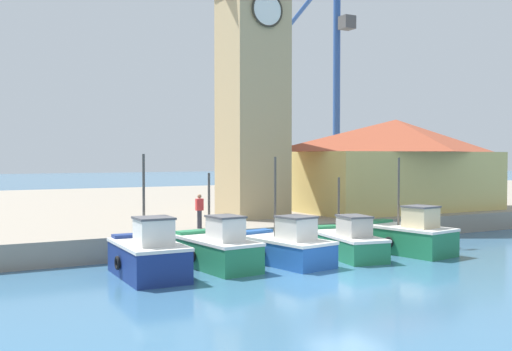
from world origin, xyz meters
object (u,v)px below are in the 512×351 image
(fishing_boat_left_outer, at_px, (216,249))
(warehouse_right, at_px, (396,164))
(dock_worker_near_tower, at_px, (199,211))
(fishing_boat_far_left, at_px, (148,256))
(fishing_boat_center, at_px, (408,236))
(port_crane_near, at_px, (334,116))
(fishing_boat_left_inner, at_px, (285,247))
(clock_tower, at_px, (252,65))
(fishing_boat_mid_left, at_px, (345,242))

(fishing_boat_left_outer, relative_size, warehouse_right, 0.34)
(warehouse_right, distance_m, dock_worker_near_tower, 15.41)
(fishing_boat_far_left, bearing_deg, fishing_boat_center, -1.91)
(dock_worker_near_tower, bearing_deg, fishing_boat_far_left, -130.28)
(fishing_boat_center, xyz_separation_m, dock_worker_near_tower, (-8.16, 5.27, 1.13))
(fishing_boat_left_outer, xyz_separation_m, port_crane_near, (18.17, 17.24, 6.91))
(fishing_boat_left_outer, bearing_deg, warehouse_right, 25.34)
(fishing_boat_left_inner, relative_size, port_crane_near, 0.26)
(clock_tower, bearing_deg, dock_worker_near_tower, -142.61)
(fishing_boat_mid_left, relative_size, clock_tower, 0.29)
(fishing_boat_left_inner, xyz_separation_m, port_crane_near, (15.25, 17.66, 6.96))
(fishing_boat_mid_left, height_order, clock_tower, clock_tower)
(fishing_boat_left_inner, height_order, dock_worker_near_tower, fishing_boat_left_inner)
(fishing_boat_center, bearing_deg, dock_worker_near_tower, 147.17)
(port_crane_near, bearing_deg, fishing_boat_left_outer, -136.51)
(fishing_boat_mid_left, xyz_separation_m, clock_tower, (-0.27, 8.29, 8.95))
(fishing_boat_center, xyz_separation_m, port_crane_near, (8.86, 18.11, 6.87))
(fishing_boat_left_outer, height_order, warehouse_right, warehouse_right)
(warehouse_right, bearing_deg, fishing_boat_left_inner, -148.59)
(fishing_boat_center, bearing_deg, clock_tower, 110.56)
(fishing_boat_left_outer, bearing_deg, fishing_boat_center, -5.35)
(warehouse_right, bearing_deg, fishing_boat_center, -128.56)
(fishing_boat_mid_left, distance_m, clock_tower, 12.20)
(fishing_boat_mid_left, xyz_separation_m, warehouse_right, (9.84, 7.82, 3.35))
(port_crane_near, distance_m, dock_worker_near_tower, 22.09)
(fishing_boat_far_left, bearing_deg, fishing_boat_mid_left, 1.53)
(port_crane_near, bearing_deg, fishing_boat_far_left, -140.07)
(fishing_boat_left_outer, distance_m, dock_worker_near_tower, 4.69)
(fishing_boat_left_inner, xyz_separation_m, dock_worker_near_tower, (-1.78, 4.81, 1.21))
(fishing_boat_left_inner, distance_m, port_crane_near, 24.34)
(fishing_boat_center, xyz_separation_m, warehouse_right, (6.76, 8.48, 3.22))
(fishing_boat_left_inner, relative_size, fishing_boat_mid_left, 0.93)
(fishing_boat_center, distance_m, warehouse_right, 11.31)
(fishing_boat_far_left, distance_m, port_crane_near, 28.42)
(fishing_boat_left_outer, bearing_deg, dock_worker_near_tower, 75.43)
(fishing_boat_far_left, relative_size, fishing_boat_left_inner, 0.96)
(fishing_boat_left_inner, distance_m, dock_worker_near_tower, 5.27)
(fishing_boat_left_outer, xyz_separation_m, dock_worker_near_tower, (1.14, 4.40, 1.16))
(dock_worker_near_tower, bearing_deg, fishing_boat_center, -32.83)
(port_crane_near, bearing_deg, fishing_boat_mid_left, -124.40)
(clock_tower, bearing_deg, fishing_boat_left_outer, -126.41)
(fishing_boat_mid_left, bearing_deg, port_crane_near, 55.60)
(clock_tower, bearing_deg, fishing_boat_center, -69.44)
(fishing_boat_mid_left, distance_m, port_crane_near, 22.29)
(fishing_boat_left_outer, distance_m, fishing_boat_mid_left, 6.23)
(fishing_boat_left_inner, bearing_deg, clock_tower, 70.37)
(fishing_boat_far_left, xyz_separation_m, fishing_boat_left_inner, (5.90, 0.05, -0.11))
(fishing_boat_left_outer, distance_m, clock_tower, 13.38)
(warehouse_right, relative_size, port_crane_near, 0.72)
(fishing_boat_mid_left, bearing_deg, fishing_boat_far_left, -178.47)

